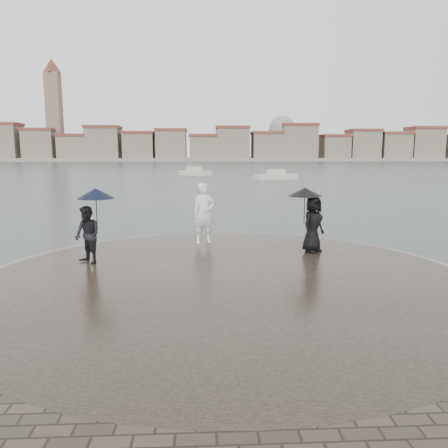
{
  "coord_description": "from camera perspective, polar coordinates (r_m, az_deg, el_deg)",
  "views": [
    {
      "loc": [
        -0.58,
        -6.73,
        3.35
      ],
      "look_at": [
        0.0,
        4.8,
        1.45
      ],
      "focal_mm": 35.0,
      "sensor_mm": 36.0,
      "label": 1
    }
  ],
  "objects": [
    {
      "name": "ground",
      "position": [
        7.54,
        1.91,
        -17.04
      ],
      "size": [
        400.0,
        400.0,
        0.0
      ],
      "primitive_type": "plane",
      "color": "#2B3835",
      "rests_on": "ground"
    },
    {
      "name": "kerb_ring",
      "position": [
        10.73,
        0.35,
        -7.95
      ],
      "size": [
        12.5,
        12.5,
        0.32
      ],
      "primitive_type": "cylinder",
      "color": "gray",
      "rests_on": "ground"
    },
    {
      "name": "quay_tip",
      "position": [
        10.73,
        0.35,
        -7.84
      ],
      "size": [
        11.9,
        11.9,
        0.36
      ],
      "primitive_type": "cylinder",
      "color": "#2D261E",
      "rests_on": "ground"
    },
    {
      "name": "statue",
      "position": [
        14.44,
        -2.66,
        1.43
      ],
      "size": [
        0.83,
        0.64,
        2.01
      ],
      "primitive_type": "imported",
      "rotation": [
        0.0,
        0.0,
        0.24
      ],
      "color": "white",
      "rests_on": "quay_tip"
    },
    {
      "name": "visitor_left",
      "position": [
        12.31,
        -17.13,
        0.12
      ],
      "size": [
        1.24,
        1.08,
        2.04
      ],
      "color": "black",
      "rests_on": "quay_tip"
    },
    {
      "name": "visitor_right",
      "position": [
        13.36,
        11.26,
        1.11
      ],
      "size": [
        1.27,
        1.1,
        1.95
      ],
      "color": "black",
      "rests_on": "quay_tip"
    },
    {
      "name": "far_skyline",
      "position": [
        167.55,
        -4.9,
        10.09
      ],
      "size": [
        260.0,
        20.0,
        37.0
      ],
      "color": "gray",
      "rests_on": "ground"
    },
    {
      "name": "boats",
      "position": [
        58.91,
        1.02,
        6.46
      ],
      "size": [
        15.57,
        14.45,
        1.5
      ],
      "color": "beige",
      "rests_on": "ground"
    }
  ]
}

